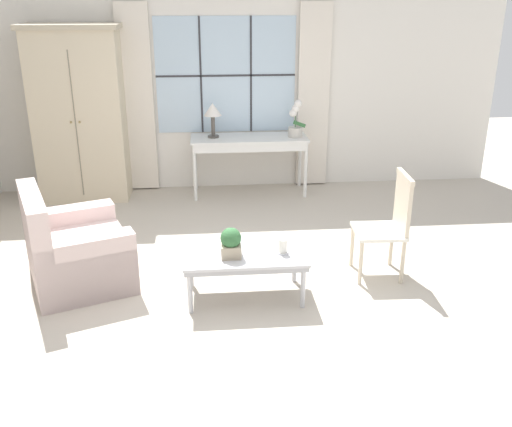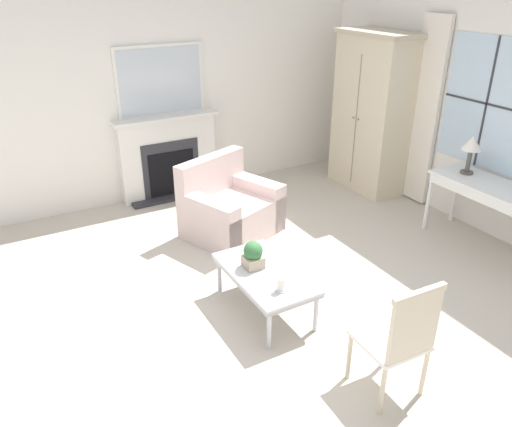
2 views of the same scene
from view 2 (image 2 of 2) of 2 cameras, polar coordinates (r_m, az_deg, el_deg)
name	(u,v)px [view 2 (image 2 of 2)]	position (r m, az deg, el deg)	size (l,w,h in m)	color
ground_plane	(270,307)	(4.71, 1.57, -10.58)	(14.00, 14.00, 0.00)	#BCB2A3
wall_back_windowed	(512,118)	(6.12, 27.24, 9.66)	(7.20, 0.14, 2.80)	silver
wall_left	(193,88)	(6.92, -7.16, 14.00)	(0.06, 7.20, 2.80)	silver
fireplace	(168,149)	(6.84, -10.07, 7.24)	(0.34, 1.40, 2.00)	#2D2D33
armoire	(372,113)	(7.09, 13.10, 11.10)	(1.15, 0.59, 2.13)	beige
console_table	(498,194)	(5.91, 25.95, 1.98)	(1.48, 0.54, 0.75)	white
table_lamp	(472,146)	(6.04, 23.43, 7.11)	(0.22, 0.22, 0.44)	#4C4742
armchair_upholstered	(230,210)	(5.83, -3.01, 0.36)	(1.12, 1.22, 0.89)	beige
side_chair_wooden	(401,336)	(3.67, 16.24, -13.25)	(0.46, 0.46, 0.98)	white
coffee_table	(265,276)	(4.47, 1.03, -7.12)	(1.03, 0.56, 0.41)	#BCBCC1
potted_plant_small	(253,255)	(4.44, -0.34, -4.73)	(0.17, 0.17, 0.26)	tan
pillar_candle	(281,285)	(4.17, 2.88, -8.14)	(0.10, 0.10, 0.14)	silver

